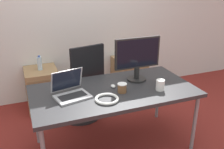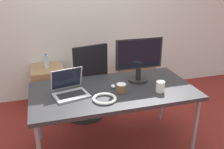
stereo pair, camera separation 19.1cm
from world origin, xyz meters
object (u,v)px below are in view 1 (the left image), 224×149
object	(u,v)px
office_chair	(82,92)
water_bottle	(40,63)
coffee_cup_brown	(122,88)
cable_coil	(107,99)
mouse	(113,86)
monitor	(137,58)
coffee_cup_white	(160,85)
laptop_center	(71,91)
cabinet_left	(43,89)
cabinet_right	(129,76)

from	to	relation	value
office_chair	water_bottle	size ratio (longest dim) A/B	5.11
coffee_cup_brown	cable_coil	bearing A→B (deg)	-151.77
office_chair	mouse	bearing A→B (deg)	-75.84
monitor	mouse	size ratio (longest dim) A/B	7.44
coffee_cup_brown	coffee_cup_white	bearing A→B (deg)	-13.56
laptop_center	office_chair	bearing A→B (deg)	68.14
office_chair	cable_coil	world-z (taller)	office_chair
cabinet_left	coffee_cup_white	bearing A→B (deg)	-53.14
coffee_cup_white	water_bottle	bearing A→B (deg)	126.82
coffee_cup_white	cable_coil	bearing A→B (deg)	-178.42
cable_coil	laptop_center	bearing A→B (deg)	143.44
mouse	coffee_cup_white	distance (m)	0.49
office_chair	coffee_cup_brown	distance (m)	0.94
cabinet_right	monitor	size ratio (longest dim) A/B	1.11
cabinet_left	coffee_cup_brown	world-z (taller)	coffee_cup_brown
water_bottle	coffee_cup_white	size ratio (longest dim) A/B	1.84
laptop_center	monitor	distance (m)	0.82
water_bottle	monitor	size ratio (longest dim) A/B	0.39
laptop_center	cable_coil	bearing A→B (deg)	-36.56
monitor	mouse	bearing A→B (deg)	-162.98
cabinet_left	monitor	xyz separation A→B (m)	(0.96, -1.09, 0.69)
cabinet_right	mouse	world-z (taller)	mouse
cabinet_right	mouse	distance (m)	1.47
cabinet_right	cable_coil	world-z (taller)	cable_coil
office_chair	monitor	size ratio (longest dim) A/B	2.00
cabinet_right	monitor	bearing A→B (deg)	-111.10
laptop_center	cable_coil	size ratio (longest dim) A/B	1.60
laptop_center	monitor	bearing A→B (deg)	9.18
water_bottle	coffee_cup_brown	size ratio (longest dim) A/B	2.17
office_chair	cabinet_left	xyz separation A→B (m)	(-0.46, 0.50, -0.10)
office_chair	cabinet_left	bearing A→B (deg)	132.76
cabinet_right	laptop_center	distance (m)	1.78
cabinet_left	cabinet_right	size ratio (longest dim) A/B	1.00
mouse	coffee_cup_white	xyz separation A→B (m)	(0.43, -0.23, 0.04)
water_bottle	office_chair	bearing A→B (deg)	-47.36
laptop_center	cable_coil	xyz separation A→B (m)	(0.30, -0.22, -0.04)
office_chair	mouse	world-z (taller)	office_chair
monitor	coffee_cup_white	size ratio (longest dim) A/B	4.70
laptop_center	coffee_cup_white	xyz separation A→B (m)	(0.89, -0.21, 0.00)
water_bottle	laptop_center	distance (m)	1.23
coffee_cup_brown	monitor	bearing A→B (deg)	40.22
water_bottle	coffee_cup_white	bearing A→B (deg)	-53.18
mouse	cable_coil	size ratio (longest dim) A/B	0.31
water_bottle	coffee_cup_brown	world-z (taller)	coffee_cup_brown
coffee_cup_white	mouse	bearing A→B (deg)	151.56
office_chair	mouse	size ratio (longest dim) A/B	14.85
cable_coil	cabinet_left	bearing A→B (deg)	108.22
monitor	coffee_cup_white	world-z (taller)	monitor
cabinet_left	water_bottle	bearing A→B (deg)	90.00
water_bottle	coffee_cup_brown	bearing A→B (deg)	-62.99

